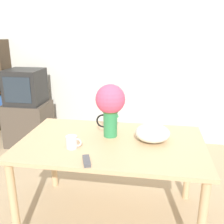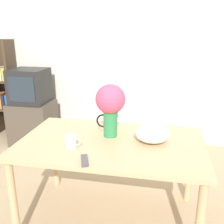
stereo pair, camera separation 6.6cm
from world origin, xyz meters
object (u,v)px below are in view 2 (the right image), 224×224
at_px(flower_vase, 110,104).
at_px(coffee_mug, 71,141).
at_px(white_bowl, 152,133).
at_px(tv_set, 30,86).

height_order(flower_vase, coffee_mug, flower_vase).
height_order(coffee_mug, white_bowl, white_bowl).
height_order(flower_vase, white_bowl, flower_vase).
distance_m(coffee_mug, white_bowl, 0.63).
bearing_deg(white_bowl, tv_set, 143.58).
bearing_deg(coffee_mug, tv_set, 126.99).
xyz_separation_m(white_bowl, tv_set, (-1.71, 1.26, 0.04)).
bearing_deg(white_bowl, flower_vase, 172.98).
bearing_deg(coffee_mug, white_bowl, 21.41).
distance_m(white_bowl, tv_set, 2.13).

